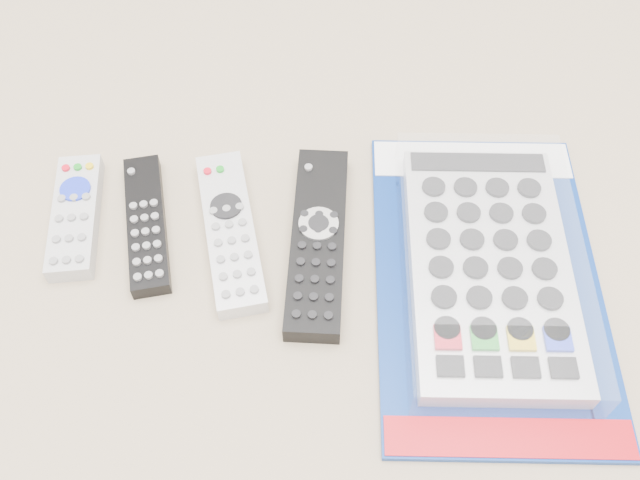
{
  "coord_description": "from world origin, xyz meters",
  "views": [
    {
      "loc": [
        0.05,
        -0.42,
        0.63
      ],
      "look_at": [
        0.06,
        0.01,
        0.01
      ],
      "focal_mm": 40.0,
      "sensor_mm": 36.0,
      "label": 1
    }
  ],
  "objects_px": {
    "remote_silver_dvd": "(230,231)",
    "remote_large_black": "(318,240)",
    "remote_slim_black": "(146,224)",
    "jumbo_remote_packaged": "(490,265)",
    "remote_small_grey": "(75,216)"
  },
  "relations": [
    {
      "from": "jumbo_remote_packaged",
      "to": "remote_slim_black",
      "type": "bearing_deg",
      "value": 171.37
    },
    {
      "from": "remote_silver_dvd",
      "to": "jumbo_remote_packaged",
      "type": "bearing_deg",
      "value": -22.36
    },
    {
      "from": "remote_small_grey",
      "to": "remote_silver_dvd",
      "type": "xyz_separation_m",
      "value": [
        0.17,
        -0.02,
        -0.0
      ]
    },
    {
      "from": "jumbo_remote_packaged",
      "to": "remote_large_black",
      "type": "bearing_deg",
      "value": 168.76
    },
    {
      "from": "remote_small_grey",
      "to": "remote_large_black",
      "type": "xyz_separation_m",
      "value": [
        0.26,
        -0.04,
        0.0
      ]
    },
    {
      "from": "remote_silver_dvd",
      "to": "remote_large_black",
      "type": "xyz_separation_m",
      "value": [
        0.09,
        -0.02,
        0.0
      ]
    },
    {
      "from": "remote_silver_dvd",
      "to": "remote_large_black",
      "type": "relative_size",
      "value": 0.88
    },
    {
      "from": "remote_slim_black",
      "to": "remote_silver_dvd",
      "type": "xyz_separation_m",
      "value": [
        0.09,
        -0.01,
        0.0
      ]
    },
    {
      "from": "remote_slim_black",
      "to": "remote_large_black",
      "type": "xyz_separation_m",
      "value": [
        0.18,
        -0.03,
        0.0
      ]
    },
    {
      "from": "remote_large_black",
      "to": "jumbo_remote_packaged",
      "type": "height_order",
      "value": "jumbo_remote_packaged"
    },
    {
      "from": "remote_silver_dvd",
      "to": "jumbo_remote_packaged",
      "type": "xyz_separation_m",
      "value": [
        0.27,
        -0.06,
        0.01
      ]
    },
    {
      "from": "remote_small_grey",
      "to": "remote_silver_dvd",
      "type": "relative_size",
      "value": 0.76
    },
    {
      "from": "remote_slim_black",
      "to": "remote_large_black",
      "type": "bearing_deg",
      "value": -18.31
    },
    {
      "from": "remote_small_grey",
      "to": "remote_large_black",
      "type": "relative_size",
      "value": 0.67
    },
    {
      "from": "remote_large_black",
      "to": "jumbo_remote_packaged",
      "type": "xyz_separation_m",
      "value": [
        0.17,
        -0.04,
        0.01
      ]
    }
  ]
}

